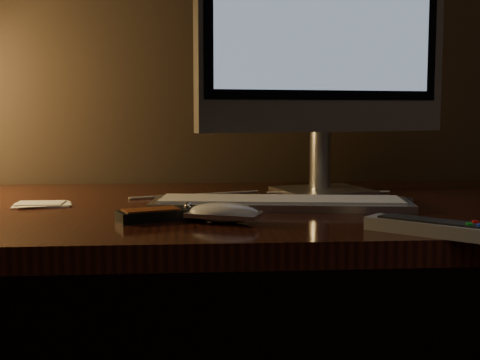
{
  "coord_description": "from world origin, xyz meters",
  "views": [
    {
      "loc": [
        -0.05,
        0.58,
        0.94
      ],
      "look_at": [
        0.04,
        1.73,
        0.81
      ],
      "focal_mm": 50.0,
      "sensor_mm": 36.0,
      "label": 1
    }
  ],
  "objects": [
    {
      "name": "desk",
      "position": [
        0.0,
        1.93,
        0.62
      ],
      "size": [
        1.6,
        0.75,
        0.75
      ],
      "color": "#34130B",
      "rests_on": "ground"
    },
    {
      "name": "monitor",
      "position": [
        0.24,
        2.02,
        1.11
      ],
      "size": [
        0.57,
        0.21,
        0.61
      ],
      "rotation": [
        0.0,
        0.0,
        0.27
      ],
      "color": "silver",
      "rests_on": "desk"
    },
    {
      "name": "keyboard",
      "position": [
        0.12,
        1.81,
        0.76
      ],
      "size": [
        0.49,
        0.2,
        0.02
      ],
      "primitive_type": "cube",
      "rotation": [
        0.0,
        0.0,
        -0.13
      ],
      "color": "silver",
      "rests_on": "desk"
    },
    {
      "name": "mousepad",
      "position": [
        0.28,
        1.85,
        0.75
      ],
      "size": [
        0.26,
        0.24,
        0.0
      ],
      "primitive_type": "cube",
      "rotation": [
        0.0,
        0.0,
        -0.34
      ],
      "color": "black",
      "rests_on": "desk"
    },
    {
      "name": "mouse",
      "position": [
        0.01,
        1.65,
        0.76
      ],
      "size": [
        0.13,
        0.1,
        0.02
      ],
      "primitive_type": "ellipsoid",
      "rotation": [
        0.0,
        0.0,
        -0.38
      ],
      "color": "white",
      "rests_on": "desk"
    },
    {
      "name": "media_remote",
      "position": [
        -0.1,
        1.69,
        0.76
      ],
      "size": [
        0.15,
        0.1,
        0.03
      ],
      "rotation": [
        0.0,
        0.0,
        0.36
      ],
      "color": "black",
      "rests_on": "desk"
    },
    {
      "name": "tv_remote",
      "position": [
        0.3,
        1.52,
        0.76
      ],
      "size": [
        0.18,
        0.17,
        0.03
      ],
      "rotation": [
        0.0,
        0.0,
        -0.76
      ],
      "color": "gray",
      "rests_on": "desk"
    },
    {
      "name": "papers",
      "position": [
        -0.33,
        1.87,
        0.75
      ],
      "size": [
        0.11,
        0.08,
        0.01
      ],
      "primitive_type": "cube",
      "rotation": [
        0.0,
        0.0,
        0.11
      ],
      "color": "white",
      "rests_on": "desk"
    },
    {
      "name": "cable",
      "position": [
        0.11,
        1.98,
        0.75
      ],
      "size": [
        0.55,
        0.07,
        0.0
      ],
      "primitive_type": "cylinder",
      "rotation": [
        0.0,
        1.57,
        0.12
      ],
      "color": "white",
      "rests_on": "desk"
    }
  ]
}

